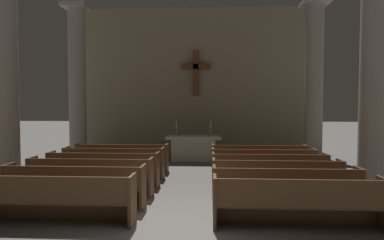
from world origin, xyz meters
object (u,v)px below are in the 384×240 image
object	(u,v)px
pew_left_row_5	(114,163)
pew_right_row_3	(277,179)
pew_left_row_4	(104,169)
candlestick_right	(211,131)
pew_right_row_2	(286,189)
column_right_second	(314,84)
pew_right_row_4	(269,171)
pew_right_row_6	(259,159)
column_left_second	(77,85)
column_left_nearest	(4,74)
altar	(193,147)
pew_right_row_1	(298,203)
pew_right_row_5	(263,164)
pew_left_row_6	(122,158)
candlestick_left	(176,131)
pew_left_row_2	(74,186)
column_right_nearest	(375,72)
pew_left_row_1	(53,199)
pew_left_row_3	(91,177)

from	to	relation	value
pew_left_row_5	pew_right_row_3	world-z (taller)	same
pew_left_row_4	candlestick_right	distance (m)	5.37
pew_right_row_2	column_right_second	distance (m)	7.19
pew_right_row_4	candlestick_right	size ratio (longest dim) A/B	5.27
pew_right_row_2	candlestick_right	bearing A→B (deg)	103.93
pew_left_row_4	column_right_second	xyz separation A→B (m)	(7.02, 4.27, 2.60)
pew_right_row_6	column_left_second	xyz separation A→B (m)	(-7.02, 2.31, 2.60)
pew_right_row_3	column_left_nearest	bearing A→B (deg)	176.19
altar	column_left_second	bearing A→B (deg)	-178.30
pew_right_row_1	altar	size ratio (longest dim) A/B	1.40
pew_right_row_5	candlestick_right	distance (m)	3.84
pew_left_row_6	candlestick_left	xyz separation A→B (m)	(1.58, 2.45, 0.71)
pew_right_row_4	pew_right_row_2	bearing A→B (deg)	-90.00
pew_left_row_2	pew_right_row_6	world-z (taller)	same
pew_right_row_1	pew_left_row_2	bearing A→B (deg)	167.85
pew_right_row_4	altar	world-z (taller)	altar
pew_right_row_4	candlestick_left	distance (m)	5.37
pew_right_row_4	column_left_second	xyz separation A→B (m)	(-7.02, 4.27, 2.60)
column_right_nearest	candlestick_left	world-z (taller)	column_right_nearest
pew_left_row_1	pew_left_row_2	size ratio (longest dim) A/B	1.00
pew_right_row_4	candlestick_right	distance (m)	4.74
pew_left_row_1	column_left_nearest	distance (m)	4.32
column_left_nearest	candlestick_right	world-z (taller)	column_left_nearest
candlestick_right	pew_left_row_1	bearing A→B (deg)	-112.06
pew_right_row_6	column_right_second	bearing A→B (deg)	43.16
altar	pew_left_row_3	bearing A→B (deg)	-112.93
pew_right_row_1	pew_right_row_3	size ratio (longest dim) A/B	1.00
pew_left_row_6	altar	distance (m)	3.34
pew_left_row_6	pew_right_row_3	size ratio (longest dim) A/B	1.00
column_left_nearest	column_left_second	xyz separation A→B (m)	(0.00, 4.78, 0.00)
pew_left_row_4	pew_left_row_5	world-z (taller)	same
pew_right_row_1	column_right_second	distance (m)	8.05
pew_left_row_3	pew_right_row_2	size ratio (longest dim) A/B	1.00
column_right_nearest	column_right_second	bearing A→B (deg)	90.00
pew_left_row_4	pew_right_row_6	world-z (taller)	same
pew_right_row_3	candlestick_right	xyz separation A→B (m)	(-1.58, 5.39, 0.71)
pew_left_row_5	column_left_nearest	xyz separation A→B (m)	(-2.46, -1.50, 2.60)
pew_left_row_2	pew_right_row_2	bearing A→B (deg)	0.00
column_right_nearest	column_left_second	world-z (taller)	same
altar	candlestick_right	xyz separation A→B (m)	(0.70, 0.00, 0.66)
pew_right_row_4	pew_right_row_6	size ratio (longest dim) A/B	1.00
column_left_nearest	altar	bearing A→B (deg)	46.11
pew_left_row_5	pew_right_row_3	size ratio (longest dim) A/B	1.00
pew_right_row_3	altar	distance (m)	5.86
pew_right_row_5	pew_right_row_6	bearing A→B (deg)	90.00
pew_left_row_5	pew_right_row_4	bearing A→B (deg)	-12.15
pew_left_row_1	column_right_nearest	world-z (taller)	column_right_nearest
column_left_second	pew_right_row_6	bearing A→B (deg)	-18.18
pew_left_row_5	pew_right_row_1	distance (m)	6.02
pew_left_row_1	pew_right_row_2	distance (m)	4.67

